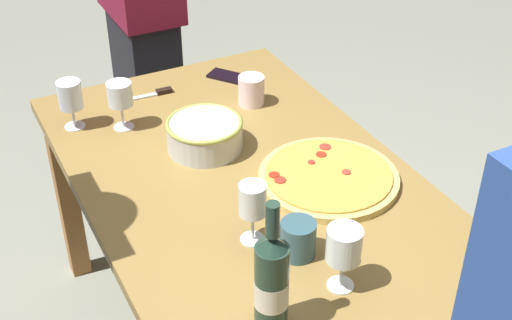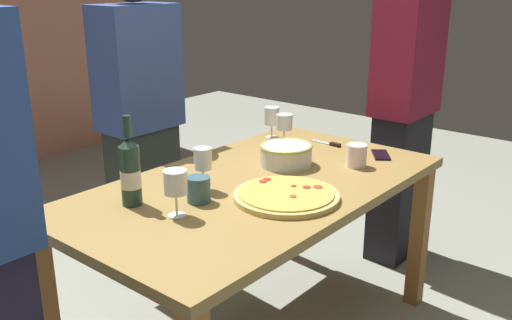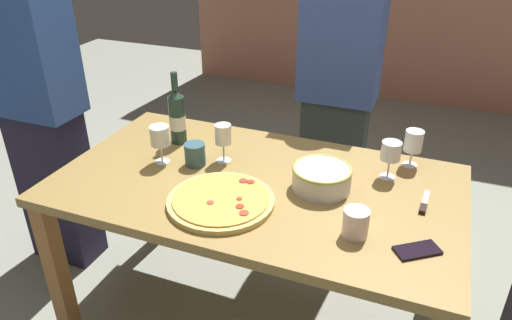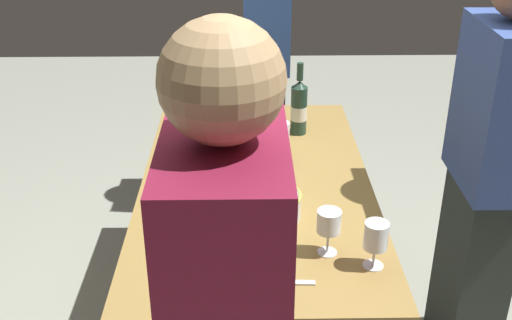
% 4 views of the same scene
% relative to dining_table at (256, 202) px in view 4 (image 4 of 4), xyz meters
% --- Properties ---
extents(dining_table, '(1.60, 0.90, 0.75)m').
position_rel_dining_table_xyz_m(dining_table, '(0.00, 0.00, 0.00)').
color(dining_table, olive).
rests_on(dining_table, ground).
extents(pizza, '(0.40, 0.40, 0.03)m').
position_rel_dining_table_xyz_m(pizza, '(-0.06, -0.20, 0.11)').
color(pizza, '#DBBC66').
rests_on(pizza, dining_table).
extents(serving_bowl, '(0.23, 0.23, 0.09)m').
position_rel_dining_table_xyz_m(serving_bowl, '(0.26, 0.04, 0.14)').
color(serving_bowl, silver).
rests_on(serving_bowl, dining_table).
extents(wine_bottle, '(0.07, 0.07, 0.33)m').
position_rel_dining_table_xyz_m(wine_bottle, '(-0.46, 0.20, 0.22)').
color(wine_bottle, '#203A2C').
rests_on(wine_bottle, dining_table).
extents(wine_glass_near_pizza, '(0.08, 0.08, 0.16)m').
position_rel_dining_table_xyz_m(wine_glass_near_pizza, '(0.56, 0.36, 0.20)').
color(wine_glass_near_pizza, white).
rests_on(wine_glass_near_pizza, dining_table).
extents(wine_glass_by_bottle, '(0.07, 0.07, 0.17)m').
position_rel_dining_table_xyz_m(wine_glass_by_bottle, '(-0.19, 0.11, 0.21)').
color(wine_glass_by_bottle, white).
rests_on(wine_glass_by_bottle, dining_table).
extents(wine_glass_far_left, '(0.08, 0.08, 0.17)m').
position_rel_dining_table_xyz_m(wine_glass_far_left, '(-0.43, -0.00, 0.21)').
color(wine_glass_far_left, white).
rests_on(wine_glass_far_left, dining_table).
extents(wine_glass_far_right, '(0.08, 0.08, 0.16)m').
position_rel_dining_table_xyz_m(wine_glass_far_right, '(0.48, 0.22, 0.21)').
color(wine_glass_far_right, white).
rests_on(wine_glass_far_right, dining_table).
extents(cup_amber, '(0.09, 0.09, 0.10)m').
position_rel_dining_table_xyz_m(cup_amber, '(-0.29, 0.03, 0.14)').
color(cup_amber, '#345865').
rests_on(cup_amber, dining_table).
extents(cup_ceramic, '(0.09, 0.09, 0.10)m').
position_rel_dining_table_xyz_m(cup_ceramic, '(0.44, -0.21, 0.14)').
color(cup_ceramic, white).
rests_on(cup_ceramic, dining_table).
extents(cell_phone, '(0.16, 0.14, 0.01)m').
position_rel_dining_table_xyz_m(cell_phone, '(0.64, -0.22, 0.10)').
color(cell_phone, black).
rests_on(cell_phone, dining_table).
extents(pizza_knife, '(0.03, 0.17, 0.02)m').
position_rel_dining_table_xyz_m(pizza_knife, '(0.64, 0.06, 0.10)').
color(pizza_knife, silver).
rests_on(pizza_knife, dining_table).
extents(person_host, '(0.40, 0.24, 1.64)m').
position_rel_dining_table_xyz_m(person_host, '(0.12, 0.87, 0.18)').
color(person_host, '#2A312D').
rests_on(person_host, ground).
extents(person_guest_left, '(0.40, 0.24, 1.71)m').
position_rel_dining_table_xyz_m(person_guest_left, '(-1.14, 0.07, 0.22)').
color(person_guest_left, '#221F36').
rests_on(person_guest_left, ground).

